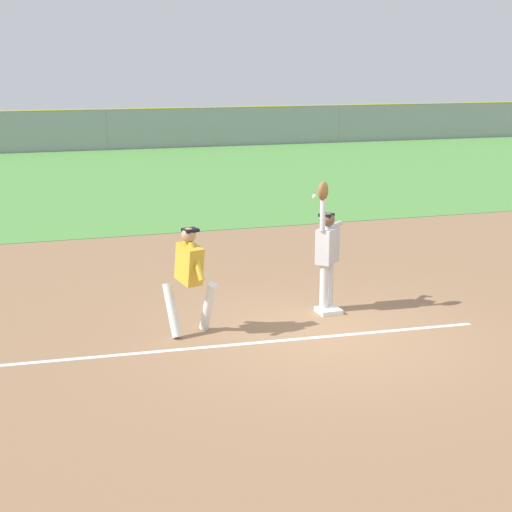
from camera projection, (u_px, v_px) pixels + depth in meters
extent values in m
plane|color=#936D4C|center=(328.00, 335.00, 12.32)|extent=(83.18, 83.18, 0.00)
cube|color=#549342|center=(141.00, 178.00, 28.91)|extent=(48.58, 19.59, 0.01)
cube|color=white|center=(99.00, 357.00, 11.43)|extent=(11.99, 0.78, 0.01)
cube|color=white|center=(329.00, 311.00, 13.42)|extent=(0.39, 0.39, 0.08)
cylinder|color=silver|center=(329.00, 285.00, 13.55)|extent=(0.21, 0.21, 0.85)
cylinder|color=silver|center=(324.00, 288.00, 13.38)|extent=(0.21, 0.21, 0.85)
cube|color=#B7B7B7|center=(327.00, 246.00, 13.29)|extent=(0.50, 0.49, 0.60)
sphere|color=brown|center=(328.00, 219.00, 13.18)|extent=(0.33, 0.33, 0.23)
cube|color=black|center=(326.00, 215.00, 13.18)|extent=(0.30, 0.30, 0.05)
cylinder|color=#B7B7B7|center=(323.00, 213.00, 12.96)|extent=(0.13, 0.13, 0.62)
cylinder|color=#B7B7B7|center=(333.00, 226.00, 13.41)|extent=(0.51, 0.49, 0.09)
ellipsoid|color=brown|center=(323.00, 191.00, 12.87)|extent=(0.30, 0.29, 0.32)
cylinder|color=white|center=(208.00, 307.00, 12.38)|extent=(0.27, 0.46, 0.85)
cylinder|color=white|center=(172.00, 310.00, 12.19)|extent=(0.27, 0.46, 0.85)
cube|color=gold|center=(189.00, 264.00, 12.11)|extent=(0.40, 0.58, 0.66)
sphere|color=tan|center=(189.00, 235.00, 12.00)|extent=(0.29, 0.29, 0.23)
cube|color=black|center=(190.00, 230.00, 12.00)|extent=(0.27, 0.26, 0.05)
cylinder|color=gold|center=(182.00, 256.00, 12.26)|extent=(0.20, 0.41, 0.58)
cylinder|color=gold|center=(196.00, 261.00, 11.91)|extent=(0.20, 0.41, 0.58)
sphere|color=white|center=(314.00, 196.00, 13.35)|extent=(0.07, 0.07, 0.07)
cube|color=#93999E|center=(107.00, 130.00, 37.75)|extent=(48.58, 0.06, 1.91)
cylinder|color=yellow|center=(106.00, 109.00, 37.51)|extent=(48.58, 0.06, 0.06)
cylinder|color=gray|center=(107.00, 130.00, 37.75)|extent=(0.08, 0.08, 1.91)
cylinder|color=gray|center=(339.00, 124.00, 41.29)|extent=(0.08, 0.08, 1.91)
cylinder|color=black|center=(21.00, 137.00, 41.20)|extent=(0.62, 0.28, 0.60)
cylinder|color=black|center=(26.00, 140.00, 39.51)|extent=(0.62, 0.28, 0.60)
cube|color=#B21E1E|center=(119.00, 132.00, 41.29)|extent=(4.58, 2.37, 0.55)
cube|color=#2D333D|center=(119.00, 123.00, 41.18)|extent=(2.38, 1.98, 0.40)
cylinder|color=black|center=(146.00, 135.00, 42.54)|extent=(0.62, 0.28, 0.60)
cylinder|color=black|center=(148.00, 138.00, 40.73)|extent=(0.62, 0.28, 0.60)
cylinder|color=black|center=(92.00, 136.00, 41.99)|extent=(0.62, 0.28, 0.60)
cylinder|color=black|center=(91.00, 139.00, 40.18)|extent=(0.62, 0.28, 0.60)
cube|color=black|center=(221.00, 128.00, 43.75)|extent=(4.50, 2.14, 0.55)
cube|color=#2D333D|center=(221.00, 119.00, 43.64)|extent=(2.29, 1.87, 0.40)
cylinder|color=black|center=(242.00, 131.00, 45.06)|extent=(0.61, 0.25, 0.60)
cylinder|color=black|center=(250.00, 134.00, 43.27)|extent=(0.61, 0.25, 0.60)
cylinder|color=black|center=(193.00, 132.00, 44.36)|extent=(0.61, 0.25, 0.60)
cylinder|color=black|center=(199.00, 135.00, 42.58)|extent=(0.61, 0.25, 0.60)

